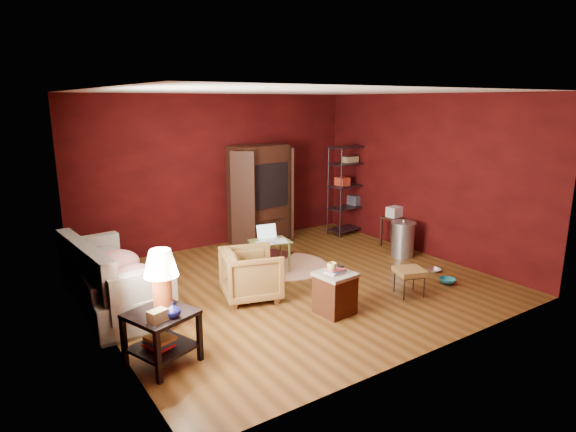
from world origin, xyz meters
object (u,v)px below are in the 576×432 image
(laptop_desk, at_px, (270,244))
(tv_armoire, at_px, (260,192))
(hamper, at_px, (335,292))
(wire_shelving, at_px, (350,186))
(side_table, at_px, (161,296))
(armchair, at_px, (251,272))
(sofa, at_px, (113,277))

(laptop_desk, relative_size, tv_armoire, 0.40)
(hamper, distance_m, tv_armoire, 3.52)
(wire_shelving, bearing_deg, tv_armoire, 160.52)
(side_table, relative_size, hamper, 1.90)
(armchair, xyz_separation_m, tv_armoire, (1.52, 2.32, 0.59))
(sofa, distance_m, wire_shelving, 5.17)
(sofa, height_order, hamper, sofa)
(side_table, bearing_deg, wire_shelving, 29.17)
(side_table, xyz_separation_m, laptop_desk, (2.35, 1.67, -0.25))
(tv_armoire, bearing_deg, wire_shelving, -23.04)
(armchair, bearing_deg, hamper, -131.44)
(hamper, distance_m, laptop_desk, 1.81)
(laptop_desk, bearing_deg, armchair, -125.82)
(side_table, bearing_deg, armchair, 29.85)
(side_table, xyz_separation_m, hamper, (2.22, -0.12, -0.43))
(side_table, height_order, hamper, side_table)
(armchair, relative_size, laptop_desk, 1.04)
(armchair, relative_size, hamper, 1.23)
(wire_shelving, bearing_deg, hamper, -138.65)
(hamper, bearing_deg, side_table, 176.93)
(laptop_desk, bearing_deg, sofa, -169.98)
(side_table, relative_size, tv_armoire, 0.64)
(laptop_desk, xyz_separation_m, wire_shelving, (2.58, 1.08, 0.53))
(armchair, height_order, laptop_desk, armchair)
(armchair, height_order, hamper, armchair)
(armchair, xyz_separation_m, hamper, (0.65, -1.02, -0.10))
(armchair, distance_m, side_table, 1.84)
(armchair, xyz_separation_m, wire_shelving, (3.36, 1.85, 0.60))
(tv_armoire, relative_size, wire_shelving, 1.04)
(sofa, bearing_deg, armchair, -112.97)
(sofa, height_order, armchair, sofa)
(sofa, relative_size, wire_shelving, 1.20)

